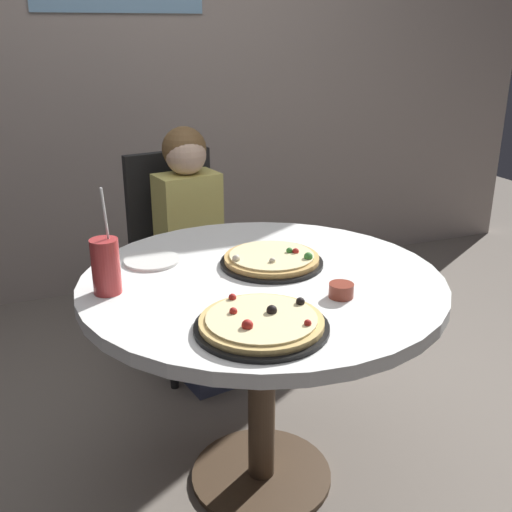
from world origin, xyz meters
TOP-DOWN VIEW (x-y plane):
  - ground_plane at (0.00, 0.00)m, footprint 8.00×8.00m
  - wall_with_window at (-0.00, 1.88)m, footprint 5.20×0.14m
  - dining_table at (0.00, 0.00)m, footprint 1.10×1.10m
  - chair_wooden at (-0.02, 0.94)m, footprint 0.46×0.46m
  - diner_child at (0.01, 0.76)m, footprint 0.31×0.43m
  - pizza_veggie at (0.07, 0.08)m, footprint 0.33×0.33m
  - pizza_cheese at (-0.13, -0.31)m, footprint 0.34×0.34m
  - soda_cup at (-0.45, 0.06)m, footprint 0.08×0.08m
  - sauce_bowl at (0.15, -0.22)m, footprint 0.07×0.07m
  - plate_small at (-0.28, 0.25)m, footprint 0.18×0.18m

SIDE VIEW (x-z plane):
  - ground_plane at x=0.00m, z-range 0.00..0.00m
  - diner_child at x=0.01m, z-range -0.06..1.02m
  - chair_wooden at x=-0.02m, z-range 0.06..1.01m
  - dining_table at x=0.00m, z-range 0.26..1.01m
  - plate_small at x=-0.28m, z-range 0.75..0.76m
  - pizza_veggie at x=0.07m, z-range 0.74..0.79m
  - pizza_cheese at x=-0.13m, z-range 0.74..0.79m
  - sauce_bowl at x=0.15m, z-range 0.75..0.79m
  - soda_cup at x=-0.45m, z-range 0.68..0.99m
  - wall_with_window at x=0.00m, z-range 0.00..2.90m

